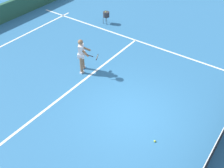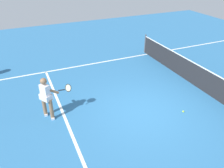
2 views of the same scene
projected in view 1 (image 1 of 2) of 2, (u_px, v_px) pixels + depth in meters
name	position (u px, v px, depth m)	size (l,w,h in m)	color
ground_plane	(131.00, 114.00, 9.76)	(27.12, 27.12, 0.00)	teal
service_line_marking	(75.00, 87.00, 11.00)	(9.50, 0.10, 0.01)	white
sideline_left_marking	(184.00, 57.00, 12.77)	(0.10, 18.86, 0.01)	white
court_net	(217.00, 145.00, 8.07)	(10.18, 0.08, 1.08)	#4C4C51
tennis_player	(82.00, 54.00, 11.36)	(0.68, 1.14, 1.55)	#8C6647
tennis_ball_mid	(155.00, 141.00, 8.76)	(0.07, 0.07, 0.07)	#D1E533
ball_hopper	(106.00, 14.00, 15.21)	(0.36, 0.36, 0.74)	#333338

